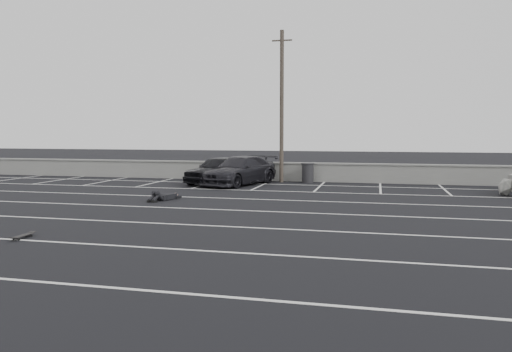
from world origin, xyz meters
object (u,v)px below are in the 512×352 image
(utility_pole, at_px, (282,106))
(person, at_px, (168,194))
(car_left, at_px, (218,170))
(car_right, at_px, (239,171))
(trash_bin, at_px, (308,173))
(skateboard, at_px, (23,236))

(utility_pole, distance_m, person, 9.53)
(car_left, height_order, person, car_left)
(car_left, height_order, car_right, car_left)
(trash_bin, bearing_deg, person, -119.60)
(car_left, distance_m, utility_pole, 4.90)
(trash_bin, xyz_separation_m, skateboard, (-5.24, -16.09, -0.48))
(utility_pole, distance_m, skateboard, 16.95)
(car_right, xyz_separation_m, skateboard, (-1.88, -14.23, -0.68))
(utility_pole, relative_size, person, 3.51)
(car_right, bearing_deg, car_left, -172.87)
(car_left, xyz_separation_m, car_right, (1.24, -0.25, -0.00))
(trash_bin, relative_size, person, 0.46)
(trash_bin, xyz_separation_m, person, (-4.63, -8.16, -0.33))
(utility_pole, height_order, person, utility_pole)
(trash_bin, height_order, person, trash_bin)
(utility_pole, bearing_deg, trash_bin, 3.46)
(utility_pole, height_order, trash_bin, utility_pole)
(car_right, bearing_deg, utility_pole, 61.67)
(utility_pole, bearing_deg, skateboard, -103.33)
(car_right, relative_size, utility_pole, 0.62)
(trash_bin, relative_size, skateboard, 1.54)
(car_left, distance_m, trash_bin, 4.87)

